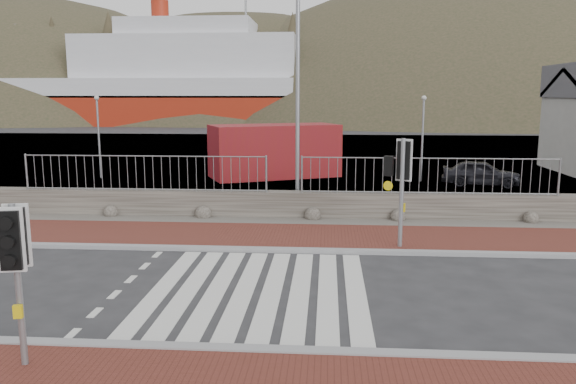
# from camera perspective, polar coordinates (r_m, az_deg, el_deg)

# --- Properties ---
(ground) EXTENTS (220.00, 220.00, 0.00)m
(ground) POSITION_cam_1_polar(r_m,az_deg,el_deg) (12.32, -3.03, -9.92)
(ground) COLOR #28282B
(ground) RESTS_ON ground
(sidewalk_far) EXTENTS (40.00, 3.00, 0.08)m
(sidewalk_far) POSITION_cam_1_polar(r_m,az_deg,el_deg) (16.59, -1.12, -4.54)
(sidewalk_far) COLOR maroon
(sidewalk_far) RESTS_ON ground
(kerb_near) EXTENTS (40.00, 0.25, 0.12)m
(kerb_near) POSITION_cam_1_polar(r_m,az_deg,el_deg) (9.56, -5.33, -15.70)
(kerb_near) COLOR gray
(kerb_near) RESTS_ON ground
(kerb_far) EXTENTS (40.00, 0.25, 0.12)m
(kerb_far) POSITION_cam_1_polar(r_m,az_deg,el_deg) (15.15, -1.63, -5.91)
(kerb_far) COLOR gray
(kerb_far) RESTS_ON ground
(zebra_crossing) EXTENTS (4.62, 5.60, 0.01)m
(zebra_crossing) POSITION_cam_1_polar(r_m,az_deg,el_deg) (12.32, -3.03, -9.90)
(zebra_crossing) COLOR silver
(zebra_crossing) RESTS_ON ground
(gravel_strip) EXTENTS (40.00, 1.50, 0.06)m
(gravel_strip) POSITION_cam_1_polar(r_m,az_deg,el_deg) (18.53, -0.56, -3.04)
(gravel_strip) COLOR #59544C
(gravel_strip) RESTS_ON ground
(stone_wall) EXTENTS (40.00, 0.60, 0.90)m
(stone_wall) POSITION_cam_1_polar(r_m,az_deg,el_deg) (19.22, -0.37, -1.28)
(stone_wall) COLOR #464039
(stone_wall) RESTS_ON ground
(railing) EXTENTS (18.07, 0.07, 1.22)m
(railing) POSITION_cam_1_polar(r_m,az_deg,el_deg) (18.86, -0.41, 2.72)
(railing) COLOR gray
(railing) RESTS_ON stone_wall
(quay) EXTENTS (120.00, 40.00, 0.50)m
(quay) POSITION_cam_1_polar(r_m,az_deg,el_deg) (39.65, 1.94, 3.84)
(quay) COLOR #4C4C4F
(quay) RESTS_ON ground
(water) EXTENTS (220.00, 50.00, 0.05)m
(water) POSITION_cam_1_polar(r_m,az_deg,el_deg) (74.53, 2.96, 6.66)
(water) COLOR #3F4C54
(water) RESTS_ON ground
(ferry) EXTENTS (50.00, 16.00, 20.00)m
(ferry) POSITION_cam_1_polar(r_m,az_deg,el_deg) (83.60, -14.37, 10.40)
(ferry) COLOR maroon
(ferry) RESTS_ON ground
(hills_backdrop) EXTENTS (254.00, 90.00, 100.00)m
(hills_backdrop) POSITION_cam_1_polar(r_m,az_deg,el_deg) (103.20, 6.89, -5.49)
(hills_backdrop) COLOR #2F341F
(hills_backdrop) RESTS_ON ground
(traffic_signal_near) EXTENTS (0.41, 0.29, 2.59)m
(traffic_signal_near) POSITION_cam_1_polar(r_m,az_deg,el_deg) (9.31, -25.94, -5.47)
(traffic_signal_near) COLOR gray
(traffic_signal_near) RESTS_ON ground
(traffic_signal_far) EXTENTS (0.74, 0.46, 3.03)m
(traffic_signal_far) POSITION_cam_1_polar(r_m,az_deg,el_deg) (15.31, 11.39, 2.24)
(traffic_signal_far) COLOR gray
(traffic_signal_far) RESTS_ON ground
(streetlight) EXTENTS (1.76, 0.42, 8.29)m
(streetlight) POSITION_cam_1_polar(r_m,az_deg,el_deg) (19.61, 1.41, 11.32)
(streetlight) COLOR gray
(streetlight) RESTS_ON ground
(shipping_container) EXTENTS (6.91, 5.04, 2.66)m
(shipping_container) POSITION_cam_1_polar(r_m,az_deg,el_deg) (28.73, -1.38, 4.20)
(shipping_container) COLOR maroon
(shipping_container) RESTS_ON ground
(car_a) EXTENTS (3.70, 2.08, 1.19)m
(car_a) POSITION_cam_1_polar(r_m,az_deg,el_deg) (27.42, 19.01, 1.84)
(car_a) COLOR black
(car_a) RESTS_ON ground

